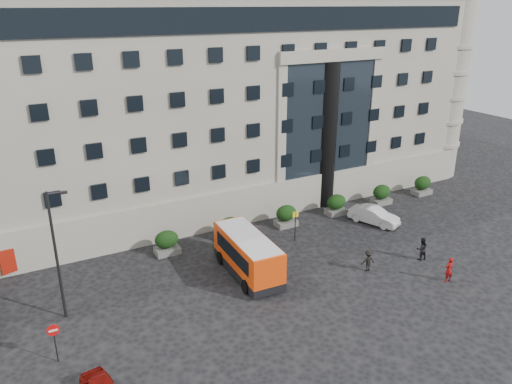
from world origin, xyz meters
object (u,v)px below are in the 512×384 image
hedge_e (381,194)px  pedestrian_a (449,270)px  pedestrian_b (422,249)px  minibus (248,253)px  hedge_b (230,228)px  no_entry_sign (54,336)px  hedge_c (286,216)px  pedestrian_c (368,261)px  parked_car_d (45,224)px  hedge_a (167,242)px  red_truck (3,242)px  hedge_f (422,185)px  white_taxi (374,216)px  bus_stop_sign (295,221)px  street_lamp (57,251)px  hedge_d (336,204)px

hedge_e → pedestrian_a: bearing=-113.3°
hedge_e → pedestrian_b: bearing=-116.4°
pedestrian_a → minibus: bearing=-28.0°
hedge_b → no_entry_sign: size_ratio=0.79×
hedge_c → pedestrian_c: (1.10, -9.09, -0.15)m
parked_car_d → pedestrian_a: 31.00m
pedestrian_a → hedge_a: bearing=-35.1°
no_entry_sign → red_truck: (-1.68, 13.56, -0.20)m
hedge_c → hedge_f: bearing=0.0°
hedge_a → pedestrian_a: hedge_a is taller
hedge_f → white_taxi: bearing=-160.5°
bus_stop_sign → parked_car_d: bearing=147.1°
pedestrian_c → parked_car_d: bearing=-31.9°
hedge_c → bus_stop_sign: size_ratio=0.73×
hedge_b → pedestrian_b: bearing=-41.9°
hedge_a → white_taxi: hedge_a is taller
hedge_f → pedestrian_b: (-10.01, -9.68, -0.07)m
white_taxi → pedestrian_a: (-1.93, -9.69, 0.18)m
white_taxi → no_entry_sign: bearing=169.7°
hedge_b → hedge_c: 5.20m
bus_stop_sign → pedestrian_b: 9.50m
street_lamp → pedestrian_a: size_ratio=4.51×
hedge_d → hedge_f: size_ratio=1.00×
hedge_c → pedestrian_c: size_ratio=1.18×
bus_stop_sign → white_taxi: bearing=-2.3°
pedestrian_b → hedge_f: bearing=-123.7°
no_entry_sign → white_taxi: size_ratio=0.54×
hedge_f → no_entry_sign: no_entry_sign is taller
minibus → hedge_e: bearing=20.5°
hedge_e → no_entry_sign: (-29.80, -8.84, 0.72)m
street_lamp → no_entry_sign: size_ratio=3.45×
hedge_c → hedge_d: 5.20m
hedge_b → white_taxi: bearing=-14.5°
red_truck → parked_car_d: (3.18, 3.48, -0.72)m
hedge_d → street_lamp: size_ratio=0.23×
red_truck → white_taxi: size_ratio=1.32×
hedge_e → street_lamp: 29.34m
hedge_e → hedge_f: 5.20m
hedge_f → red_truck: (-36.68, 4.72, 0.52)m
pedestrian_b → street_lamp: bearing=0.7°
hedge_c → pedestrian_b: 11.18m
hedge_e → bus_stop_sign: bus_stop_sign is taller
white_taxi → red_truck: bearing=141.7°
bus_stop_sign → hedge_d: bearing=24.7°
hedge_f → pedestrian_b: bearing=-135.9°
hedge_e → pedestrian_b: 10.81m
hedge_c → pedestrian_c: 9.16m
hedge_d → red_truck: 26.70m
hedge_a → pedestrian_b: 18.70m
hedge_a → hedge_f: 26.00m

